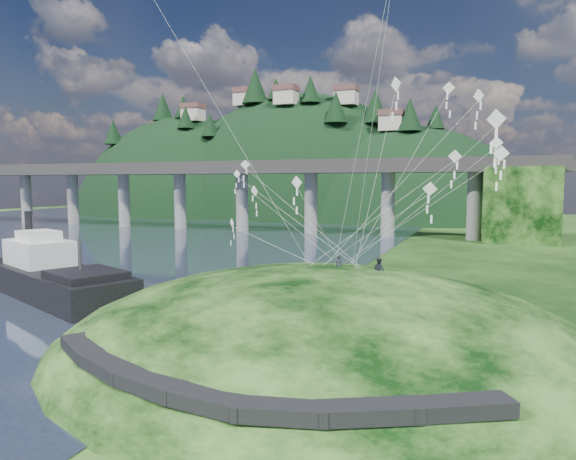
% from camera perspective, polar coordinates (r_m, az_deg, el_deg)
% --- Properties ---
extents(ground, '(320.00, 320.00, 0.00)m').
position_cam_1_polar(ground, '(34.35, -10.19, -12.35)').
color(ground, black).
rests_on(ground, ground).
extents(grass_hill, '(36.00, 32.00, 13.00)m').
position_cam_1_polar(grass_hill, '(33.37, 3.99, -15.55)').
color(grass_hill, black).
rests_on(grass_hill, ground).
extents(footpath, '(22.29, 5.84, 0.83)m').
position_cam_1_polar(footpath, '(22.17, -7.06, -16.69)').
color(footpath, black).
rests_on(footpath, ground).
extents(bridge, '(160.00, 11.00, 15.00)m').
position_cam_1_polar(bridge, '(107.19, -2.47, 4.94)').
color(bridge, '#2D2B2B').
rests_on(bridge, ground).
extents(far_ridge, '(153.00, 70.00, 94.50)m').
position_cam_1_polar(far_ridge, '(162.82, -0.43, -0.97)').
color(far_ridge, black).
rests_on(far_ridge, ground).
extents(work_barge, '(22.31, 13.71, 7.59)m').
position_cam_1_polar(work_barge, '(52.07, -24.84, -4.55)').
color(work_barge, black).
rests_on(work_barge, ground).
extents(wooden_dock, '(15.14, 5.38, 1.07)m').
position_cam_1_polar(wooden_dock, '(41.29, -14.18, -8.73)').
color(wooden_dock, '#352815').
rests_on(wooden_dock, ground).
extents(kite_flyers, '(3.58, 1.17, 1.63)m').
position_cam_1_polar(kite_flyers, '(32.99, 8.86, -2.94)').
color(kite_flyers, '#272A34').
rests_on(kite_flyers, ground).
extents(kite_swarm, '(20.44, 15.78, 17.75)m').
position_cam_1_polar(kite_swarm, '(30.81, 8.94, 13.12)').
color(kite_swarm, white).
rests_on(kite_swarm, ground).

